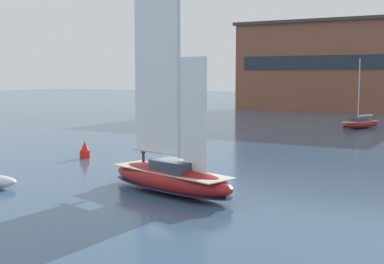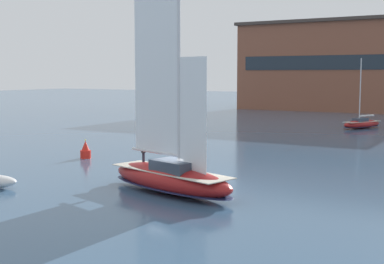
# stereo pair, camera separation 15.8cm
# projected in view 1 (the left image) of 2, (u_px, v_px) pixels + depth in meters

# --- Properties ---
(ground_plane) EXTENTS (400.00, 400.00, 0.00)m
(ground_plane) POSITION_uv_depth(u_px,v_px,m) (170.00, 193.00, 37.01)
(ground_plane) COLOR #385675
(waterfront_building) EXTENTS (44.80, 15.63, 20.11)m
(waterfront_building) POSITION_uv_depth(u_px,v_px,m) (337.00, 66.00, 120.59)
(waterfront_building) COLOR brown
(waterfront_building) RESTS_ON ground
(sailboat_main) EXTENTS (11.82, 6.15, 15.63)m
(sailboat_main) POSITION_uv_depth(u_px,v_px,m) (171.00, 175.00, 36.87)
(sailboat_main) COLOR maroon
(sailboat_main) RESTS_ON ground
(sailboat_moored_near_marina) EXTENTS (5.38, 7.81, 10.56)m
(sailboat_moored_near_marina) POSITION_uv_depth(u_px,v_px,m) (360.00, 124.00, 81.01)
(sailboat_moored_near_marina) COLOR maroon
(sailboat_moored_near_marina) RESTS_ON ground
(channel_buoy) EXTENTS (1.03, 1.03, 1.88)m
(channel_buoy) POSITION_uv_depth(u_px,v_px,m) (85.00, 151.00, 52.02)
(channel_buoy) COLOR red
(channel_buoy) RESTS_ON ground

